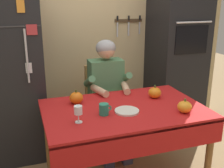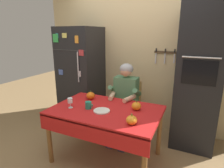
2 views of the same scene
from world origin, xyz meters
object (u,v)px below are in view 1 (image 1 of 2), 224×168
object	(u,v)px
seated_person	(108,88)
wine_glass	(78,111)
chair_behind_person	(103,101)
coffee_mug	(104,109)
refrigerator	(9,75)
wall_oven	(177,48)
pumpkin_large	(185,107)
pumpkin_small	(76,98)
dining_table	(125,117)
pumpkin_medium	(155,93)
serving_tray	(127,111)

from	to	relation	value
seated_person	wine_glass	xyz separation A→B (m)	(-0.48, -0.75, 0.10)
chair_behind_person	coffee_mug	world-z (taller)	chair_behind_person
refrigerator	wall_oven	world-z (taller)	wall_oven
seated_person	coffee_mug	xyz separation A→B (m)	(-0.25, -0.67, 0.05)
pumpkin_large	pumpkin_small	world-z (taller)	pumpkin_small
wine_glass	wall_oven	bearing A→B (deg)	35.53
dining_table	seated_person	xyz separation A→B (m)	(0.04, 0.60, 0.08)
seated_person	pumpkin_large	distance (m)	0.93
seated_person	pumpkin_medium	world-z (taller)	seated_person
refrigerator	dining_table	xyz separation A→B (m)	(0.95, -0.88, -0.24)
refrigerator	pumpkin_small	distance (m)	0.86
wall_oven	seated_person	size ratio (longest dim) A/B	1.69
pumpkin_medium	chair_behind_person	bearing A→B (deg)	117.81
refrigerator	pumpkin_medium	bearing A→B (deg)	-28.66
coffee_mug	pumpkin_medium	size ratio (longest dim) A/B	0.86
pumpkin_large	pumpkin_medium	xyz separation A→B (m)	(-0.08, 0.40, 0.00)
seated_person	serving_tray	bearing A→B (deg)	-93.97
pumpkin_medium	seated_person	bearing A→B (deg)	126.97
wall_oven	wine_glass	xyz separation A→B (m)	(-1.49, -1.06, -0.21)
pumpkin_small	serving_tray	xyz separation A→B (m)	(0.36, -0.33, -0.05)
pumpkin_small	serving_tray	distance (m)	0.49
dining_table	pumpkin_medium	distance (m)	0.43
coffee_mug	serving_tray	size ratio (longest dim) A/B	0.52
pumpkin_large	refrigerator	bearing A→B (deg)	141.28
coffee_mug	pumpkin_medium	bearing A→B (deg)	21.29
serving_tray	refrigerator	bearing A→B (deg)	134.59
dining_table	coffee_mug	world-z (taller)	coffee_mug
pumpkin_medium	serving_tray	xyz separation A→B (m)	(-0.38, -0.23, -0.04)
refrigerator	serving_tray	xyz separation A→B (m)	(0.94, -0.95, -0.15)
pumpkin_medium	pumpkin_small	xyz separation A→B (m)	(-0.74, 0.10, 0.00)
seated_person	coffee_mug	bearing A→B (deg)	-110.26
pumpkin_medium	refrigerator	bearing A→B (deg)	151.34
chair_behind_person	dining_table	bearing A→B (deg)	-92.64
refrigerator	dining_table	world-z (taller)	refrigerator
dining_table	pumpkin_small	size ratio (longest dim) A/B	10.81
pumpkin_small	dining_table	bearing A→B (deg)	-34.78
refrigerator	wall_oven	xyz separation A→B (m)	(2.00, 0.04, 0.15)
coffee_mug	dining_table	bearing A→B (deg)	16.84
serving_tray	pumpkin_large	bearing A→B (deg)	-19.89
seated_person	pumpkin_small	xyz separation A→B (m)	(-0.41, -0.34, 0.06)
pumpkin_small	wall_oven	bearing A→B (deg)	24.97
wall_oven	dining_table	size ratio (longest dim) A/B	1.50
pumpkin_large	pumpkin_medium	bearing A→B (deg)	100.72
wine_glass	seated_person	bearing A→B (deg)	57.39
dining_table	pumpkin_small	bearing A→B (deg)	145.22
wall_oven	pumpkin_medium	bearing A→B (deg)	-131.83
chair_behind_person	wine_glass	distance (m)	1.10
refrigerator	pumpkin_large	bearing A→B (deg)	-38.72
chair_behind_person	refrigerator	bearing A→B (deg)	174.76
dining_table	pumpkin_medium	bearing A→B (deg)	23.71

